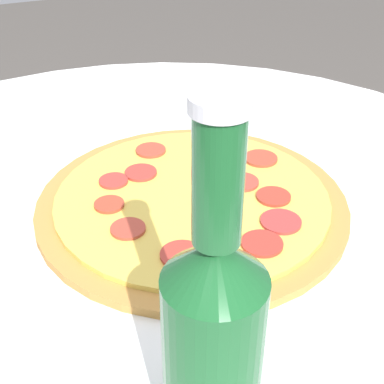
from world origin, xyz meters
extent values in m
cylinder|color=white|center=(0.00, 0.00, 0.69)|extent=(1.03, 1.03, 0.02)
cylinder|color=#B77F3D|center=(0.05, 0.01, 0.70)|extent=(0.35, 0.35, 0.01)
cylinder|color=#E0BC4C|center=(0.05, 0.01, 0.71)|extent=(0.31, 0.31, 0.01)
cylinder|color=#A9352A|center=(0.00, -0.08, 0.72)|extent=(0.04, 0.04, 0.00)
cylinder|color=#AA3C28|center=(-0.04, 0.03, 0.72)|extent=(0.03, 0.03, 0.00)
cylinder|color=#AB3F2D|center=(0.05, 0.13, 0.72)|extent=(0.04, 0.04, 0.00)
cylinder|color=#A73227|center=(0.08, -0.10, 0.72)|extent=(0.04, 0.04, 0.00)
cylinder|color=#A93E2E|center=(-0.03, -0.02, 0.72)|extent=(0.04, 0.04, 0.00)
cylinder|color=#A03526|center=(0.13, -0.03, 0.72)|extent=(0.04, 0.04, 0.00)
cylinder|color=#A6362D|center=(0.02, 0.08, 0.72)|extent=(0.04, 0.04, 0.00)
cylinder|color=#A5392D|center=(0.05, -0.07, 0.72)|extent=(0.04, 0.04, 0.00)
cylinder|color=#AE3E30|center=(0.12, 0.01, 0.72)|extent=(0.04, 0.04, 0.00)
cylinder|color=#A13E2B|center=(0.17, 0.05, 0.72)|extent=(0.04, 0.04, 0.00)
cylinder|color=#A73B28|center=(0.11, 0.05, 0.72)|extent=(0.04, 0.04, 0.00)
cylinder|color=#B63431|center=(0.12, -0.07, 0.72)|extent=(0.04, 0.04, 0.00)
cylinder|color=#B6372F|center=(-0.02, 0.08, 0.72)|extent=(0.03, 0.03, 0.00)
cylinder|color=#195628|center=(-0.05, -0.25, 0.77)|extent=(0.06, 0.06, 0.15)
cone|color=#195628|center=(-0.05, -0.25, 0.86)|extent=(0.06, 0.06, 0.03)
cylinder|color=#195628|center=(-0.05, -0.25, 0.91)|extent=(0.03, 0.03, 0.07)
cylinder|color=silver|center=(-0.05, -0.25, 0.95)|extent=(0.03, 0.03, 0.01)
camera|label=1|loc=(-0.16, -0.45, 1.05)|focal=50.00mm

